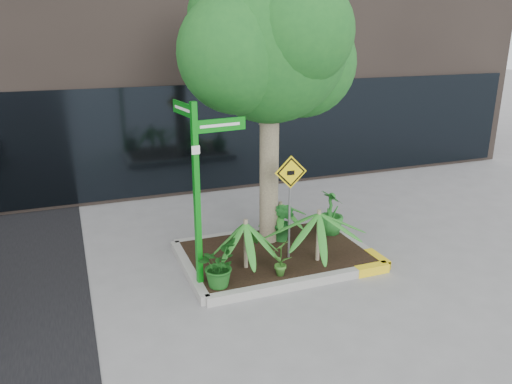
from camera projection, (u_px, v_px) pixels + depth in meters
name	position (u px, v px, depth m)	size (l,w,h in m)	color
ground	(272.00, 268.00, 8.65)	(80.00, 80.00, 0.00)	gray
planter	(278.00, 254.00, 8.94)	(3.35, 2.36, 0.15)	#9E9E99
tree	(270.00, 46.00, 8.35)	(3.36, 2.98, 5.04)	tan
palm_front	(319.00, 213.00, 8.34)	(1.03, 1.03, 1.15)	tan
palm_left	(246.00, 223.00, 8.10)	(0.96, 0.96, 1.07)	tan
palm_back	(280.00, 204.00, 9.48)	(0.76, 0.76, 0.84)	tan
shrub_a	(218.00, 265.00, 7.65)	(0.64, 0.64, 0.71)	#164F17
shrub_b	(331.00, 212.00, 9.61)	(0.48, 0.48, 0.87)	#216F24
shrub_c	(281.00, 257.00, 7.99)	(0.33, 0.33, 0.63)	#337022
shrub_d	(283.00, 222.00, 9.26)	(0.43, 0.43, 0.78)	#1D6524
street_sign_post	(198.00, 177.00, 7.42)	(0.94, 0.87, 2.98)	#0C8414
cattle_sign	(290.00, 190.00, 8.33)	(0.56, 0.07, 1.83)	slate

